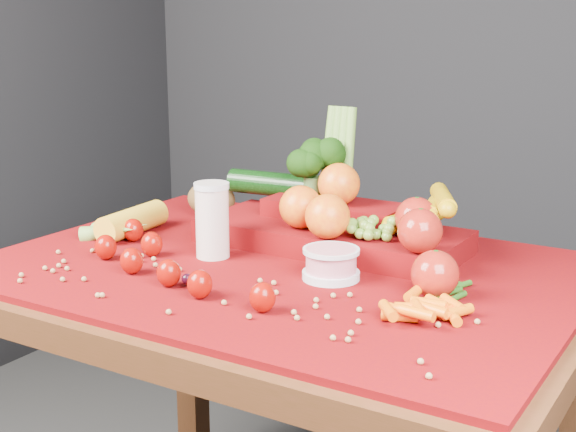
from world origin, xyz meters
The scene contains 12 objects.
table centered at (0.00, 0.00, 0.66)m, with size 1.10×0.80×0.75m.
red_cloth centered at (0.00, 0.00, 0.76)m, with size 1.05×0.75×0.01m, color #650603.
milk_glass centered at (-0.14, -0.02, 0.84)m, with size 0.07×0.07×0.14m.
yogurt_bowl centered at (0.11, -0.02, 0.79)m, with size 0.10×0.10×0.05m.
strawberry_scatter centered at (-0.16, -0.13, 0.79)m, with size 0.48×0.28×0.05m.
dark_grape_cluster centered at (-0.05, -0.19, 0.78)m, with size 0.06×0.05×0.03m, color black, non-canonical shape.
soybean_scatter centered at (0.00, -0.20, 0.77)m, with size 0.84×0.24×0.01m, color #AD804A, non-canonical shape.
corn_ear centered at (-0.38, -0.01, 0.78)m, with size 0.19×0.24×0.06m.
potato centered at (-0.33, 0.23, 0.80)m, with size 0.12×0.09×0.08m, color brown.
baby_carrot_pile centered at (0.32, -0.11, 0.78)m, with size 0.17×0.17×0.03m, color orange, non-canonical shape.
green_bean_pile centered at (0.32, -0.01, 0.77)m, with size 0.14×0.12×0.01m, color #205012, non-canonical shape.
produce_mound centered at (0.04, 0.15, 0.82)m, with size 0.61×0.37×0.27m.
Camera 1 is at (0.73, -1.19, 1.20)m, focal length 50.00 mm.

